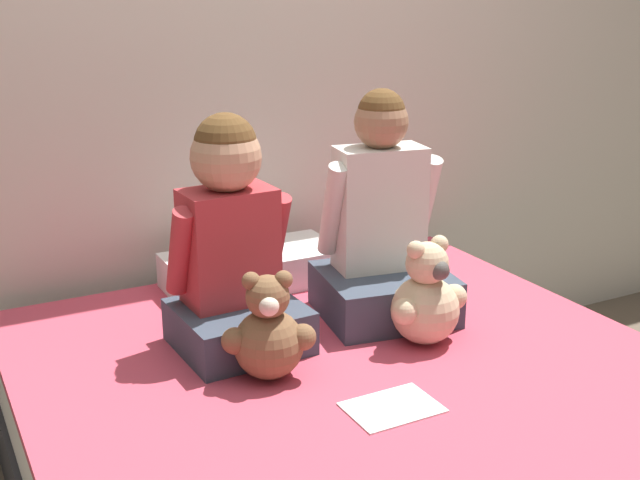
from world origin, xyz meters
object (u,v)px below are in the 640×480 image
at_px(bed, 379,476).
at_px(child_on_right, 382,232).
at_px(sign_card, 392,407).
at_px(teddy_bear_held_by_right_child, 426,299).
at_px(child_on_left, 231,245).
at_px(teddy_bear_held_by_left_child, 269,334).
at_px(pillow_at_headboard, 253,268).

bearing_deg(bed, child_on_right, 58.39).
bearing_deg(sign_card, bed, 71.78).
bearing_deg(teddy_bear_held_by_right_child, sign_card, -143.28).
relative_size(bed, child_on_right, 2.86).
bearing_deg(child_on_right, teddy_bear_held_by_right_child, -81.53).
bearing_deg(child_on_right, child_on_left, -170.90).
relative_size(bed, teddy_bear_held_by_left_child, 6.78).
relative_size(child_on_left, sign_card, 2.95).
bearing_deg(teddy_bear_held_by_left_child, bed, -17.71).
bearing_deg(teddy_bear_held_by_right_child, bed, -153.48).
height_order(bed, teddy_bear_held_by_left_child, teddy_bear_held_by_left_child).
relative_size(bed, teddy_bear_held_by_right_child, 6.35).
height_order(pillow_at_headboard, sign_card, pillow_at_headboard).
xyz_separation_m(bed, child_on_right, (0.24, 0.39, 0.50)).
xyz_separation_m(child_on_right, pillow_at_headboard, (-0.24, 0.38, -0.19)).
distance_m(bed, teddy_bear_held_by_right_child, 0.47).
bearing_deg(teddy_bear_held_by_left_child, teddy_bear_held_by_right_child, 18.74).
xyz_separation_m(teddy_bear_held_by_left_child, sign_card, (0.18, -0.27, -0.11)).
bearing_deg(child_on_right, sign_card, -109.58).
bearing_deg(child_on_right, pillow_at_headboard, 131.87).
height_order(teddy_bear_held_by_left_child, sign_card, teddy_bear_held_by_left_child).
bearing_deg(teddy_bear_held_by_right_child, child_on_left, 145.34).
bearing_deg(child_on_right, bed, -112.11).
xyz_separation_m(bed, pillow_at_headboard, (0.00, 0.77, 0.31)).
distance_m(bed, pillow_at_headboard, 0.83).
bearing_deg(child_on_left, child_on_right, -2.67).
bearing_deg(pillow_at_headboard, teddy_bear_held_by_right_child, -68.93).
height_order(child_on_right, teddy_bear_held_by_left_child, child_on_right).
distance_m(teddy_bear_held_by_left_child, pillow_at_headboard, 0.64).
height_order(child_on_left, teddy_bear_held_by_right_child, child_on_left).
bearing_deg(child_on_left, sign_card, -71.88).
bearing_deg(child_on_left, teddy_bear_held_by_right_child, -29.82).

